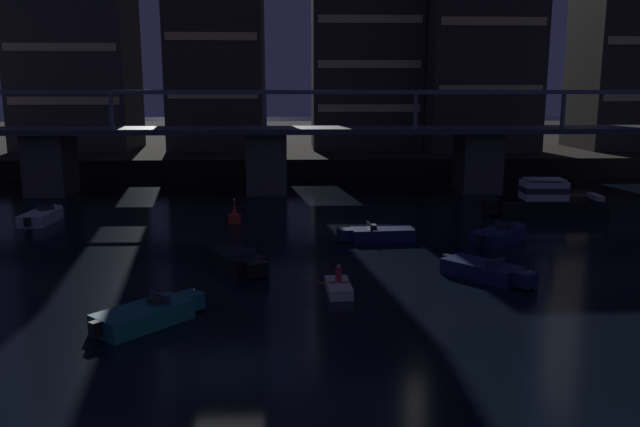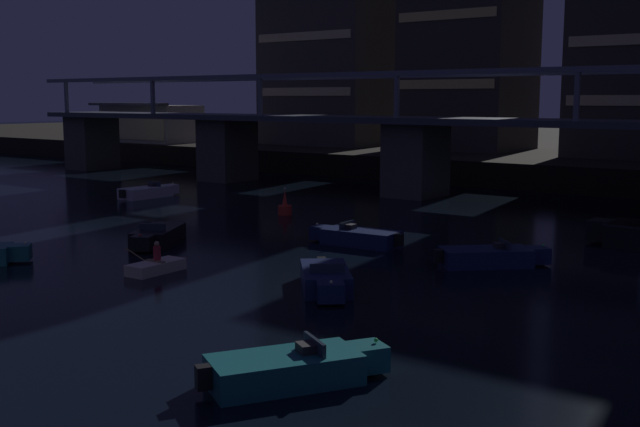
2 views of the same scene
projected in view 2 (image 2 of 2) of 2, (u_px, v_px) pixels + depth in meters
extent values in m
cube|color=black|center=(609.00, 150.00, 97.75)|extent=(240.00, 80.00, 2.20)
cube|color=#4C4944|center=(92.00, 143.00, 82.81)|extent=(3.60, 4.40, 5.55)
cube|color=#4C4944|center=(227.00, 150.00, 71.16)|extent=(3.60, 4.40, 5.55)
cube|color=#4C4944|center=(416.00, 160.00, 59.51)|extent=(3.60, 4.40, 5.55)
cube|color=#3D424C|center=(416.00, 120.00, 59.08)|extent=(84.46, 6.40, 0.45)
cube|color=slate|center=(397.00, 73.00, 56.29)|extent=(84.46, 0.36, 0.36)
cube|color=slate|center=(436.00, 75.00, 60.88)|extent=(84.46, 0.36, 0.36)
cube|color=slate|center=(66.00, 97.00, 79.82)|extent=(0.30, 0.30, 3.20)
cube|color=slate|center=(153.00, 96.00, 72.05)|extent=(0.30, 0.30, 3.20)
cube|color=slate|center=(260.00, 96.00, 64.29)|extent=(0.30, 0.30, 3.20)
cube|color=slate|center=(397.00, 96.00, 56.52)|extent=(0.30, 0.30, 3.20)
cube|color=slate|center=(577.00, 95.00, 48.75)|extent=(0.30, 0.30, 3.20)
cube|color=#423D38|center=(330.00, 12.00, 88.46)|extent=(13.72, 9.82, 29.74)
cube|color=beige|center=(303.00, 92.00, 85.83)|extent=(12.62, 0.10, 0.90)
cube|color=beige|center=(303.00, 36.00, 84.97)|extent=(12.62, 0.10, 0.90)
cube|color=#F2D172|center=(444.00, 84.00, 76.35)|extent=(10.48, 0.10, 0.90)
cube|color=#F2D172|center=(446.00, 15.00, 75.40)|extent=(10.48, 0.10, 0.90)
cube|color=beige|center=(637.00, 100.00, 65.44)|extent=(12.00, 0.10, 0.90)
cube|color=beige|center=(640.00, 39.00, 64.71)|extent=(12.00, 0.10, 0.90)
cube|color=#B2AD9E|center=(152.00, 124.00, 94.64)|extent=(12.00, 6.00, 4.40)
cube|color=#EAD88C|center=(132.00, 128.00, 92.29)|extent=(11.20, 0.10, 2.64)
cube|color=#4C4C51|center=(127.00, 104.00, 91.45)|extent=(12.40, 1.60, 0.30)
cube|color=black|center=(601.00, 230.00, 40.50)|extent=(1.16, 1.47, 1.04)
cube|color=#19234C|center=(361.00, 238.00, 39.80)|extent=(4.04, 2.09, 0.80)
cube|color=#19234C|center=(321.00, 232.00, 41.07)|extent=(0.97, 1.06, 0.70)
cube|color=#283342|center=(347.00, 225.00, 40.17)|extent=(0.20, 1.35, 0.36)
cube|color=#262628|center=(351.00, 227.00, 40.05)|extent=(0.44, 0.59, 0.24)
cube|color=black|center=(399.00, 240.00, 38.64)|extent=(0.39, 0.39, 0.60)
sphere|color=beige|center=(317.00, 224.00, 41.14)|extent=(0.12, 0.12, 0.12)
cube|color=black|center=(158.00, 235.00, 40.46)|extent=(3.52, 4.29, 0.80)
cube|color=black|center=(142.00, 243.00, 38.09)|extent=(1.31, 1.27, 0.70)
cube|color=#283342|center=(153.00, 227.00, 39.54)|extent=(1.22, 0.76, 0.36)
cube|color=#262628|center=(154.00, 227.00, 39.79)|extent=(0.69, 0.63, 0.24)
cube|color=black|center=(171.00, 227.00, 42.56)|extent=(0.49, 0.49, 0.60)
sphere|color=red|center=(140.00, 235.00, 37.78)|extent=(0.12, 0.12, 0.12)
cube|color=#196066|center=(20.00, 252.00, 35.77)|extent=(1.34, 1.33, 0.70)
sphere|color=beige|center=(26.00, 243.00, 35.76)|extent=(0.12, 0.12, 0.12)
cube|color=#19234C|center=(486.00, 257.00, 34.90)|extent=(4.09, 3.98, 0.80)
cube|color=#19234C|center=(538.00, 255.00, 35.15)|extent=(1.33, 1.34, 0.70)
cube|color=#283342|center=(505.00, 244.00, 34.91)|extent=(0.99, 1.06, 0.36)
cube|color=#262628|center=(499.00, 245.00, 34.89)|extent=(0.67, 0.68, 0.24)
cube|color=black|center=(438.00, 256.00, 34.66)|extent=(0.51, 0.51, 0.60)
sphere|color=#33D84C|center=(543.00, 245.00, 35.12)|extent=(0.12, 0.12, 0.12)
cube|color=#196066|center=(284.00, 370.00, 20.40)|extent=(3.54, 4.28, 0.80)
cube|color=#196066|center=(368.00, 357.00, 21.30)|extent=(1.31, 1.28, 0.70)
cube|color=#283342|center=(315.00, 345.00, 20.63)|extent=(1.21, 0.78, 0.36)
cube|color=#262628|center=(306.00, 348.00, 20.55)|extent=(0.69, 0.63, 0.24)
cube|color=black|center=(203.00, 377.00, 19.57)|extent=(0.49, 0.49, 0.60)
sphere|color=#33D84C|center=(376.00, 340.00, 21.33)|extent=(0.12, 0.12, 0.12)
cube|color=silver|center=(146.00, 192.00, 59.02)|extent=(1.94, 3.97, 0.80)
cube|color=silver|center=(171.00, 189.00, 60.86)|extent=(1.02, 0.94, 0.70)
cube|color=#283342|center=(155.00, 184.00, 59.59)|extent=(1.35, 0.15, 0.36)
cube|color=#262628|center=(152.00, 185.00, 59.40)|extent=(0.57, 0.42, 0.24)
cube|color=black|center=(122.00, 194.00, 57.35)|extent=(0.37, 0.37, 0.60)
sphere|color=beige|center=(173.00, 183.00, 60.99)|extent=(0.12, 0.12, 0.12)
cube|color=#19234C|center=(325.00, 278.00, 30.81)|extent=(3.92, 4.13, 0.80)
cube|color=#19234C|center=(331.00, 292.00, 28.42)|extent=(1.34, 1.33, 0.70)
cube|color=#283342|center=(327.00, 268.00, 29.88)|extent=(1.09, 0.96, 0.36)
cube|color=#262628|center=(327.00, 269.00, 30.14)|extent=(0.69, 0.67, 0.24)
cube|color=black|center=(321.00, 264.00, 32.92)|extent=(0.51, 0.51, 0.60)
sphere|color=beige|center=(331.00, 282.00, 28.12)|extent=(0.12, 0.12, 0.12)
cylinder|color=red|center=(285.00, 210.00, 50.36)|extent=(0.90, 0.90, 0.60)
cone|color=red|center=(285.00, 198.00, 50.25)|extent=(0.36, 0.36, 1.00)
sphere|color=#F2EAB2|center=(285.00, 189.00, 50.16)|extent=(0.16, 0.16, 0.16)
cube|color=beige|center=(156.00, 267.00, 33.59)|extent=(1.21, 2.64, 0.48)
cube|color=#7F6647|center=(156.00, 261.00, 33.55)|extent=(1.00, 0.24, 0.06)
cylinder|color=#B22633|center=(157.00, 253.00, 33.59)|extent=(0.32, 0.32, 0.60)
sphere|color=tan|center=(157.00, 244.00, 33.53)|extent=(0.22, 0.22, 0.22)
cylinder|color=olive|center=(138.00, 257.00, 34.13)|extent=(1.52, 0.11, 0.59)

